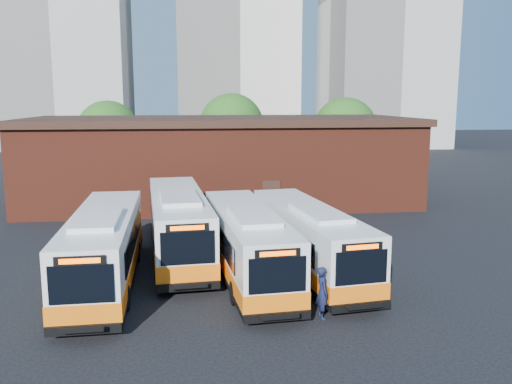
{
  "coord_description": "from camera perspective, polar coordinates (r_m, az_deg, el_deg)",
  "views": [
    {
      "loc": [
        -2.46,
        -21.28,
        7.77
      ],
      "look_at": [
        0.85,
        5.04,
        3.2
      ],
      "focal_mm": 38.0,
      "sensor_mm": 36.0,
      "label": 1
    }
  ],
  "objects": [
    {
      "name": "depot_building",
      "position": [
        41.6,
        -3.74,
        3.52
      ],
      "size": [
        28.6,
        12.6,
        6.4
      ],
      "color": "#5F2416",
      "rests_on": "ground"
    },
    {
      "name": "bus_west",
      "position": [
        23.86,
        -15.69,
        -5.93
      ],
      "size": [
        2.73,
        11.92,
        3.23
      ],
      "rotation": [
        0.0,
        0.0,
        0.02
      ],
      "color": "white",
      "rests_on": "ground"
    },
    {
      "name": "tree_mid",
      "position": [
        55.53,
        -2.57,
        6.98
      ],
      "size": [
        6.56,
        6.56,
        8.36
      ],
      "color": "#382314",
      "rests_on": "ground"
    },
    {
      "name": "bus_mideast",
      "position": [
        23.83,
        -0.94,
        -5.67
      ],
      "size": [
        3.26,
        11.67,
        3.14
      ],
      "rotation": [
        0.0,
        0.0,
        0.08
      ],
      "color": "white",
      "rests_on": "ground"
    },
    {
      "name": "bus_midwest",
      "position": [
        27.27,
        -8.18,
        -3.58
      ],
      "size": [
        3.49,
        12.43,
        3.35
      ],
      "rotation": [
        0.0,
        0.0,
        0.08
      ],
      "color": "white",
      "rests_on": "ground"
    },
    {
      "name": "tree_west",
      "position": [
        53.9,
        -15.29,
        6.1
      ],
      "size": [
        6.0,
        6.0,
        7.65
      ],
      "color": "#382314",
      "rests_on": "ground"
    },
    {
      "name": "transit_worker",
      "position": [
        19.77,
        7.0,
        -10.46
      ],
      "size": [
        0.52,
        0.74,
        1.91
      ],
      "primitive_type": "imported",
      "rotation": [
        0.0,
        0.0,
        1.66
      ],
      "color": "#121633",
      "rests_on": "ground"
    },
    {
      "name": "ground",
      "position": [
        22.79,
        -0.54,
        -10.17
      ],
      "size": [
        220.0,
        220.0,
        0.0
      ],
      "primitive_type": "plane",
      "color": "black"
    },
    {
      "name": "bus_east",
      "position": [
        24.72,
        5.57,
        -5.19
      ],
      "size": [
        3.74,
        11.56,
        3.1
      ],
      "rotation": [
        0.0,
        0.0,
        0.13
      ],
      "color": "white",
      "rests_on": "ground"
    },
    {
      "name": "tree_east",
      "position": [
        54.6,
        9.35,
        6.55
      ],
      "size": [
        6.24,
        6.24,
        7.96
      ],
      "color": "#382314",
      "rests_on": "ground"
    }
  ]
}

